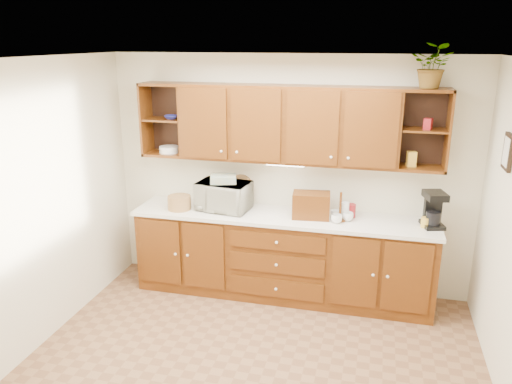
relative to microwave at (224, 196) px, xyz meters
The scene contains 25 objects.
floor 1.94m from the microwave, 65.51° to the right, with size 4.00×4.00×0.00m, color brown.
ceiling 2.20m from the microwave, 65.51° to the right, with size 4.00×4.00×0.00m, color white.
back_wall 0.75m from the microwave, 23.67° to the left, with size 4.00×4.00×0.00m, color beige.
left_wall 1.99m from the microwave, 132.48° to the right, with size 3.50×3.50×0.00m, color beige.
base_cabinets 0.93m from the microwave, ahead, with size 3.20×0.60×0.90m, color #3C1C06.
countertop 0.69m from the microwave, ahead, with size 3.24×0.64×0.04m, color white.
upper_cabinets 1.05m from the microwave, 10.96° to the left, with size 3.20×0.33×0.80m.
undercabinet_light 0.77m from the microwave, ahead, with size 0.40×0.05×0.03m, color white.
framed_picture 2.81m from the microwave, 11.93° to the right, with size 0.03×0.24×0.30m, color black.
wicker_basket 0.50m from the microwave, 167.17° to the right, with size 0.25×0.25×0.15m, color #9E7042.
microwave is the anchor object (origin of this frame).
towel_stack 0.20m from the microwave, ahead, with size 0.27×0.20×0.08m, color tan.
wine_bottle 0.14m from the microwave, ahead, with size 0.06×0.06×0.30m, color black.
woven_tray 0.30m from the microwave, 59.97° to the left, with size 0.34×0.34×0.02m, color #9E7042.
bread_box 0.97m from the microwave, ahead, with size 0.38×0.24×0.27m, color #3C1C06.
mug_tree 1.28m from the microwave, ahead, with size 0.27×0.27×0.31m.
canister_red 1.38m from the microwave, ahead, with size 0.10×0.10×0.14m, color maroon.
canister_white 1.32m from the microwave, ahead, with size 0.08×0.08×0.18m, color white.
canister_yellow 2.12m from the microwave, ahead, with size 0.09×0.09×0.10m, color gold.
coffee_maker 2.18m from the microwave, ahead, with size 0.25×0.29×0.36m.
bowl_stack 1.04m from the microwave, 169.37° to the left, with size 0.16×0.16×0.04m, color navy.
plate_stack 0.82m from the microwave, 169.90° to the left, with size 0.22×0.22×0.07m, color white.
pantry_box_yellow 2.00m from the microwave, ahead, with size 0.09×0.07×0.15m, color gold.
pantry_box_red 2.23m from the microwave, ahead, with size 0.07×0.06×0.11m, color maroon.
potted_plant 2.49m from the microwave, ahead, with size 0.38×0.33×0.42m, color #999999.
Camera 1 is at (0.93, -3.50, 2.74)m, focal length 35.00 mm.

